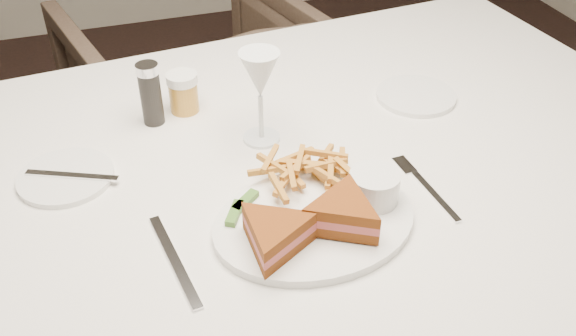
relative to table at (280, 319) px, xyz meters
The scene contains 3 objects.
table is the anchor object (origin of this frame).
chair_far 0.96m from the table, 88.37° to the left, with size 0.71×0.66×0.73m, color #4B3A2E.
table_setting 0.41m from the table, 88.07° to the right, with size 0.85×0.59×0.18m.
Camera 1 is at (0.06, -0.76, 1.42)m, focal length 40.00 mm.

